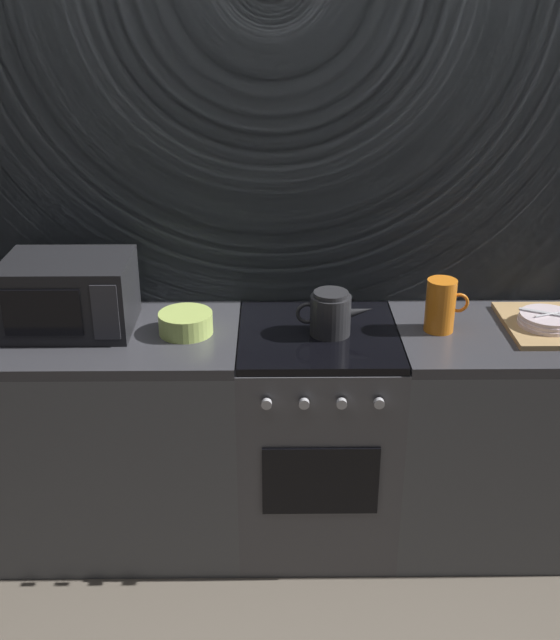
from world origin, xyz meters
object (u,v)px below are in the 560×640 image
Objects in this scene: mixing_bowl at (186,323)px; kettle at (331,313)px; pitcher at (441,305)px; stove_unit at (316,435)px; dish_pile at (546,323)px; microwave at (69,294)px.

kettle is at bearing -1.23° from mixing_bowl.
stove_unit is at bearing -178.14° from pitcher.
dish_pile is (1.34, 0.03, -0.02)m from mixing_bowl.
mixing_bowl is 1.00× the size of pitcher.
microwave is at bearing 176.76° from stove_unit.
microwave is at bearing 173.09° from mixing_bowl.
dish_pile is at bearing 1.09° from mixing_bowl.
pitcher is (0.45, 0.01, 0.55)m from stove_unit.
kettle is 0.54m from mixing_bowl.
microwave is 2.30× the size of mixing_bowl.
mixing_bowl is at bearing -6.91° from microwave.
kettle reaches higher than dish_pile.
microwave is 1.62× the size of kettle.
dish_pile is (0.85, 0.03, 0.47)m from stove_unit.
mixing_bowl is at bearing -178.91° from dish_pile.
stove_unit is 0.53m from kettle.
kettle is at bearing -3.77° from microwave.
pitcher is 0.41m from dish_pile.
mixing_bowl is (0.43, -0.05, -0.10)m from microwave.
stove_unit is at bearing -0.01° from mixing_bowl.
stove_unit is 0.69m from mixing_bowl.
microwave reaches higher than kettle.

